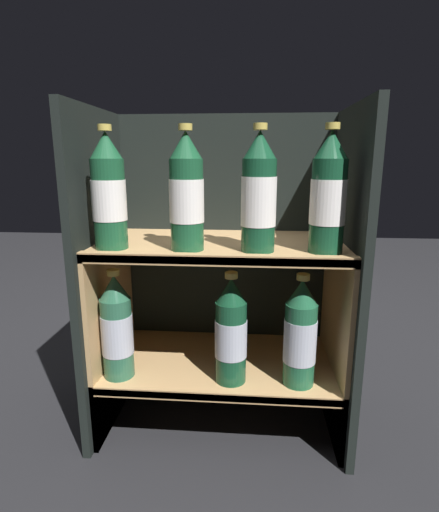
{
  "coord_description": "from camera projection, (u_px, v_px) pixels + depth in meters",
  "views": [
    {
      "loc": [
        0.08,
        -0.84,
        0.72
      ],
      "look_at": [
        0.0,
        0.12,
        0.49
      ],
      "focal_mm": 28.0,
      "sensor_mm": 36.0,
      "label": 1
    }
  ],
  "objects": [
    {
      "name": "ground_plane",
      "position": [
        215.0,
        460.0,
        0.99
      ],
      "size": [
        6.0,
        6.0,
        0.0
      ],
      "primitive_type": "plane",
      "color": "black"
    },
    {
      "name": "fridge_back_wall",
      "position": [
        226.0,
        259.0,
        1.23
      ],
      "size": [
        0.66,
        0.02,
        0.85
      ],
      "primitive_type": "cube",
      "color": "black",
      "rests_on": "ground_plane"
    },
    {
      "name": "fridge_side_left",
      "position": [
        103.0,
        273.0,
        1.08
      ],
      "size": [
        0.02,
        0.38,
        0.85
      ],
      "primitive_type": "cube",
      "color": "black",
      "rests_on": "ground_plane"
    },
    {
      "name": "fridge_side_right",
      "position": [
        345.0,
        279.0,
        1.03
      ],
      "size": [
        0.02,
        0.38,
        0.85
      ],
      "primitive_type": "cube",
      "color": "black",
      "rests_on": "ground_plane"
    },
    {
      "name": "shelf_lower",
      "position": [
        221.0,
        371.0,
        1.11
      ],
      "size": [
        0.62,
        0.34,
        0.19
      ],
      "color": "tan",
      "rests_on": "ground_plane"
    },
    {
      "name": "shelf_upper",
      "position": [
        221.0,
        293.0,
        1.06
      ],
      "size": [
        0.62,
        0.34,
        0.52
      ],
      "color": "tan",
      "rests_on": "ground_plane"
    },
    {
      "name": "bottle_upper_front_0",
      "position": [
        109.0,
        194.0,
        0.92
      ],
      "size": [
        0.08,
        0.08,
        0.28
      ],
      "color": "#194C2D",
      "rests_on": "shelf_upper"
    },
    {
      "name": "bottle_upper_front_1",
      "position": [
        187.0,
        195.0,
        0.91
      ],
      "size": [
        0.08,
        0.08,
        0.28
      ],
      "color": "#194C2D",
      "rests_on": "shelf_upper"
    },
    {
      "name": "bottle_upper_front_2",
      "position": [
        259.0,
        196.0,
        0.89
      ],
      "size": [
        0.08,
        0.08,
        0.28
      ],
      "color": "#144228",
      "rests_on": "shelf_upper"
    },
    {
      "name": "bottle_upper_front_3",
      "position": [
        328.0,
        196.0,
        0.88
      ],
      "size": [
        0.08,
        0.08,
        0.28
      ],
      "color": "#144228",
      "rests_on": "shelf_upper"
    },
    {
      "name": "bottle_lower_front_0",
      "position": [
        117.0,
        329.0,
        1.0
      ],
      "size": [
        0.08,
        0.08,
        0.28
      ],
      "color": "#285B42",
      "rests_on": "shelf_lower"
    },
    {
      "name": "bottle_lower_front_1",
      "position": [
        231.0,
        333.0,
        0.98
      ],
      "size": [
        0.08,
        0.08,
        0.28
      ],
      "color": "#144228",
      "rests_on": "shelf_lower"
    },
    {
      "name": "bottle_lower_front_2",
      "position": [
        300.0,
        335.0,
        0.96
      ],
      "size": [
        0.08,
        0.08,
        0.28
      ],
      "color": "#1E5638",
      "rests_on": "shelf_lower"
    }
  ]
}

